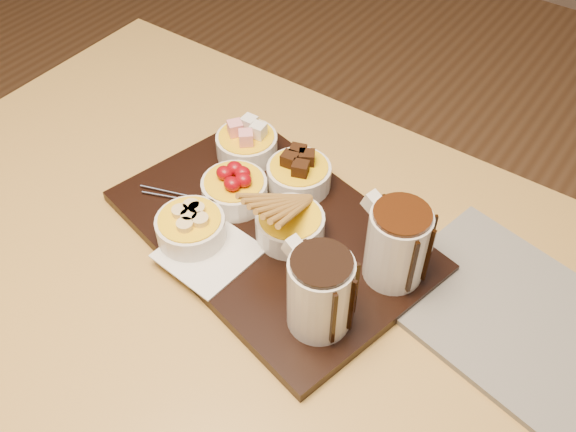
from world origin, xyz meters
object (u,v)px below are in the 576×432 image
Objects in this scene: dining_table at (243,296)px; newspaper at (509,313)px; serving_board at (272,231)px; pitcher_dark_chocolate at (320,293)px; pitcher_milk_chocolate at (397,246)px; bowl_strawberries at (235,191)px.

newspaper is (0.36, 0.13, 0.10)m from dining_table.
pitcher_dark_chocolate is (0.15, -0.10, 0.07)m from serving_board.
pitcher_milk_chocolate is (0.19, 0.03, 0.07)m from serving_board.
serving_board is 4.07× the size of pitcher_dark_chocolate.
dining_table is 0.24m from pitcher_dark_chocolate.
serving_board is 0.35m from newspaper.
pitcher_milk_chocolate is at bearing 85.60° from pitcher_dark_chocolate.
pitcher_milk_chocolate is at bearing -153.59° from newspaper.
serving_board is (0.01, 0.06, 0.11)m from dining_table.
dining_table is 2.61× the size of serving_board.
pitcher_milk_chocolate reaches higher than serving_board.
pitcher_milk_chocolate is (0.20, 0.09, 0.17)m from dining_table.
bowl_strawberries reaches higher than serving_board.
pitcher_dark_chocolate is 1.00× the size of pitcher_milk_chocolate.
newspaper is (0.20, 0.17, -0.07)m from pitcher_dark_chocolate.
newspaper reaches higher than dining_table.
dining_table is 0.28m from pitcher_milk_chocolate.
dining_table is at bearing -148.39° from newspaper.
pitcher_milk_chocolate is (0.27, 0.02, 0.04)m from bowl_strawberries.
pitcher_milk_chocolate is at bearing 21.80° from serving_board.
dining_table is 3.93× the size of newspaper.
pitcher_milk_chocolate is at bearing 23.75° from dining_table.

